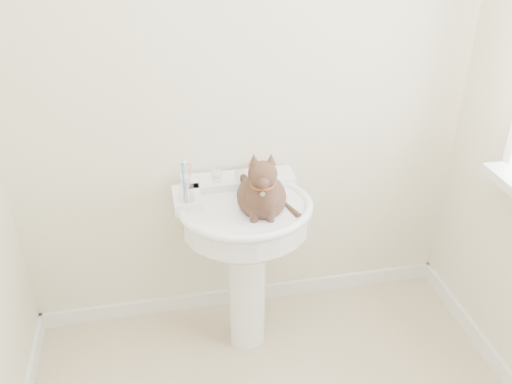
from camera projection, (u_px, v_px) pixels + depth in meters
wall_back at (243, 86)px, 2.43m from camera, size 2.20×0.00×2.50m
baseboard_back at (246, 294)px, 3.03m from camera, size 2.20×0.02×0.09m
pedestal_sink at (245, 232)px, 2.47m from camera, size 0.61×0.60×0.85m
faucet at (240, 173)px, 2.48m from camera, size 0.28×0.12×0.14m
soap_bar at (259, 167)px, 2.59m from camera, size 0.10×0.08×0.03m
toothbrush_cup at (187, 191)px, 2.33m from camera, size 0.07×0.07×0.19m
cat at (263, 194)px, 2.31m from camera, size 0.24×0.30×0.43m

